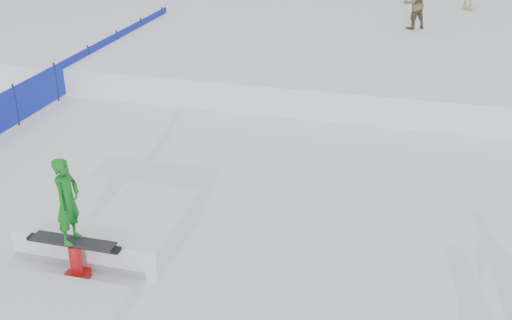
# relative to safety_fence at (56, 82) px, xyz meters

# --- Properties ---
(ground) EXTENTS (120.00, 120.00, 0.00)m
(ground) POSITION_rel_safety_fence_xyz_m (6.50, -6.60, -0.55)
(ground) COLOR white
(snow_midrise) EXTENTS (50.00, 18.00, 0.80)m
(snow_midrise) POSITION_rel_safety_fence_xyz_m (6.50, 9.40, -0.15)
(snow_midrise) COLOR white
(snow_midrise) RESTS_ON ground
(safety_fence) EXTENTS (0.05, 16.00, 1.10)m
(safety_fence) POSITION_rel_safety_fence_xyz_m (0.00, 0.00, 0.00)
(safety_fence) COLOR #1523A8
(safety_fence) RESTS_ON ground
(walker_olive) EXTENTS (1.07, 1.02, 1.75)m
(walker_olive) POSITION_rel_safety_fence_xyz_m (9.27, 7.88, 1.12)
(walker_olive) COLOR brown
(walker_olive) RESTS_ON snow_midrise
(jib_rail_feature) EXTENTS (2.60, 4.40, 2.11)m
(jib_rail_feature) POSITION_rel_safety_fence_xyz_m (4.76, -6.82, -0.25)
(jib_rail_feature) COLOR white
(jib_rail_feature) RESTS_ON ground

